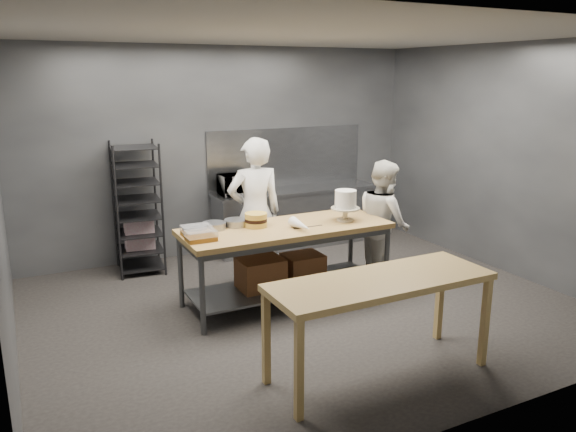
{
  "coord_description": "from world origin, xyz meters",
  "views": [
    {
      "loc": [
        -2.87,
        -5.27,
        2.59
      ],
      "look_at": [
        -0.13,
        0.19,
        1.05
      ],
      "focal_mm": 35.0,
      "sensor_mm": 36.0,
      "label": 1
    }
  ],
  "objects_px": {
    "work_table": "(283,255)",
    "layer_cake": "(256,220)",
    "speed_rack": "(138,209)",
    "chef_behind": "(255,213)",
    "near_counter": "(381,288)",
    "microwave": "(238,184)",
    "chef_right": "(383,222)",
    "frosted_cake_stand": "(345,202)"
  },
  "relations": [
    {
      "from": "speed_rack",
      "to": "microwave",
      "type": "relative_size",
      "value": 3.23
    },
    {
      "from": "work_table",
      "to": "speed_rack",
      "type": "bearing_deg",
      "value": 124.36
    },
    {
      "from": "work_table",
      "to": "chef_behind",
      "type": "xyz_separation_m",
      "value": [
        -0.08,
        0.64,
        0.36
      ]
    },
    {
      "from": "chef_behind",
      "to": "work_table",
      "type": "bearing_deg",
      "value": 102.89
    },
    {
      "from": "near_counter",
      "to": "microwave",
      "type": "distance_m",
      "value": 3.78
    },
    {
      "from": "chef_right",
      "to": "frosted_cake_stand",
      "type": "relative_size",
      "value": 4.3
    },
    {
      "from": "work_table",
      "to": "microwave",
      "type": "distance_m",
      "value": 1.98
    },
    {
      "from": "chef_behind",
      "to": "microwave",
      "type": "relative_size",
      "value": 3.46
    },
    {
      "from": "near_counter",
      "to": "speed_rack",
      "type": "xyz_separation_m",
      "value": [
        -1.28,
        3.69,
        0.04
      ]
    },
    {
      "from": "microwave",
      "to": "work_table",
      "type": "bearing_deg",
      "value": -96.52
    },
    {
      "from": "chef_behind",
      "to": "speed_rack",
      "type": "bearing_deg",
      "value": -39.31
    },
    {
      "from": "frosted_cake_stand",
      "to": "near_counter",
      "type": "bearing_deg",
      "value": -112.89
    },
    {
      "from": "speed_rack",
      "to": "frosted_cake_stand",
      "type": "bearing_deg",
      "value": -44.12
    },
    {
      "from": "chef_right",
      "to": "layer_cake",
      "type": "distance_m",
      "value": 1.73
    },
    {
      "from": "work_table",
      "to": "speed_rack",
      "type": "relative_size",
      "value": 1.37
    },
    {
      "from": "chef_behind",
      "to": "layer_cake",
      "type": "relative_size",
      "value": 7.4
    },
    {
      "from": "work_table",
      "to": "layer_cake",
      "type": "height_order",
      "value": "layer_cake"
    },
    {
      "from": "work_table",
      "to": "speed_rack",
      "type": "distance_m",
      "value": 2.24
    },
    {
      "from": "speed_rack",
      "to": "chef_behind",
      "type": "height_order",
      "value": "chef_behind"
    },
    {
      "from": "near_counter",
      "to": "layer_cake",
      "type": "xyz_separation_m",
      "value": [
        -0.31,
        1.96,
        0.19
      ]
    },
    {
      "from": "speed_rack",
      "to": "frosted_cake_stand",
      "type": "relative_size",
      "value": 4.78
    },
    {
      "from": "chef_right",
      "to": "microwave",
      "type": "relative_size",
      "value": 2.9
    },
    {
      "from": "near_counter",
      "to": "work_table",
      "type": "bearing_deg",
      "value": 90.73
    },
    {
      "from": "speed_rack",
      "to": "near_counter",
      "type": "bearing_deg",
      "value": -70.89
    },
    {
      "from": "chef_right",
      "to": "chef_behind",
      "type": "bearing_deg",
      "value": 79.76
    },
    {
      "from": "near_counter",
      "to": "chef_right",
      "type": "relative_size",
      "value": 1.27
    },
    {
      "from": "near_counter",
      "to": "layer_cake",
      "type": "bearing_deg",
      "value": 99.14
    },
    {
      "from": "frosted_cake_stand",
      "to": "layer_cake",
      "type": "bearing_deg",
      "value": 168.15
    },
    {
      "from": "chef_behind",
      "to": "microwave",
      "type": "xyz_separation_m",
      "value": [
        0.29,
        1.28,
        0.11
      ]
    },
    {
      "from": "chef_right",
      "to": "frosted_cake_stand",
      "type": "bearing_deg",
      "value": 114.22
    },
    {
      "from": "layer_cake",
      "to": "chef_right",
      "type": "bearing_deg",
      "value": -2.37
    },
    {
      "from": "chef_right",
      "to": "near_counter",
      "type": "bearing_deg",
      "value": 155.04
    },
    {
      "from": "work_table",
      "to": "chef_behind",
      "type": "distance_m",
      "value": 0.74
    },
    {
      "from": "work_table",
      "to": "microwave",
      "type": "relative_size",
      "value": 4.43
    },
    {
      "from": "work_table",
      "to": "near_counter",
      "type": "xyz_separation_m",
      "value": [
        0.02,
        -1.85,
        0.24
      ]
    },
    {
      "from": "near_counter",
      "to": "speed_rack",
      "type": "relative_size",
      "value": 1.14
    },
    {
      "from": "speed_rack",
      "to": "chef_behind",
      "type": "xyz_separation_m",
      "value": [
        1.18,
        -1.2,
        0.08
      ]
    },
    {
      "from": "chef_right",
      "to": "microwave",
      "type": "bearing_deg",
      "value": 44.4
    },
    {
      "from": "work_table",
      "to": "frosted_cake_stand",
      "type": "bearing_deg",
      "value": -8.75
    },
    {
      "from": "chef_right",
      "to": "layer_cake",
      "type": "height_order",
      "value": "chef_right"
    },
    {
      "from": "frosted_cake_stand",
      "to": "work_table",
      "type": "bearing_deg",
      "value": 171.25
    },
    {
      "from": "work_table",
      "to": "layer_cake",
      "type": "relative_size",
      "value": 9.49
    }
  ]
}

